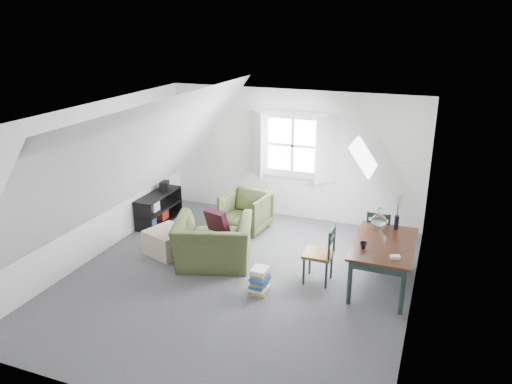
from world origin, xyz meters
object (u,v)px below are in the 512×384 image
at_px(ottoman, 168,241).
at_px(dining_chair_far, 378,234).
at_px(magazine_stack, 260,281).
at_px(armchair_far, 246,229).
at_px(media_shelf, 158,210).
at_px(armchair_near, 214,264).
at_px(dining_table, 384,249).
at_px(dining_chair_near, 321,253).

bearing_deg(ottoman, dining_chair_far, 16.55).
bearing_deg(ottoman, magazine_stack, -19.13).
xyz_separation_m(armchair_far, media_shelf, (-1.70, -0.31, 0.26)).
distance_m(armchair_near, dining_table, 2.68).
relative_size(armchair_near, dining_table, 0.83).
relative_size(armchair_near, dining_chair_far, 1.34).
relative_size(ottoman, dining_chair_far, 0.70).
xyz_separation_m(armchair_far, dining_chair_far, (2.45, -0.38, 0.46)).
distance_m(armchair_near, media_shelf, 2.11).
bearing_deg(dining_chair_far, ottoman, 23.00).
bearing_deg(media_shelf, dining_chair_near, -15.00).
height_order(dining_table, magazine_stack, dining_table).
xyz_separation_m(armchair_near, dining_table, (2.59, 0.26, 0.62)).
height_order(dining_chair_far, dining_chair_near, dining_chair_near).
relative_size(armchair_near, magazine_stack, 3.11).
bearing_deg(dining_table, ottoman, -176.51).
relative_size(dining_table, media_shelf, 1.26).
relative_size(ottoman, dining_chair_near, 0.69).
bearing_deg(armchair_near, armchair_far, -106.26).
distance_m(dining_table, media_shelf, 4.44).
bearing_deg(armchair_near, magazine_stack, 133.16).
distance_m(armchair_near, magazine_stack, 1.15).
bearing_deg(magazine_stack, dining_table, 26.65).
bearing_deg(media_shelf, ottoman, -48.95).
height_order(armchair_far, dining_chair_near, dining_chair_near).
distance_m(dining_table, dining_chair_far, 0.87).
bearing_deg(armchair_near, media_shelf, -51.85).
height_order(ottoman, magazine_stack, ottoman).
bearing_deg(dining_chair_near, armchair_near, -78.75).
bearing_deg(armchair_near, ottoman, -24.89).
relative_size(dining_chair_far, magazine_stack, 2.32).
bearing_deg(magazine_stack, armchair_near, 151.16).
distance_m(dining_chair_far, magazine_stack, 2.18).
xyz_separation_m(armchair_near, ottoman, (-0.90, 0.11, 0.20)).
distance_m(ottoman, magazine_stack, 2.00).
xyz_separation_m(dining_table, dining_chair_near, (-0.87, -0.18, -0.15)).
bearing_deg(media_shelf, dining_table, -9.41).
bearing_deg(ottoman, armchair_near, -6.90).
bearing_deg(dining_chair_near, magazine_stack, -40.62).
bearing_deg(magazine_stack, dining_chair_near, 40.75).
bearing_deg(ottoman, dining_chair_near, -0.65).
height_order(ottoman, dining_table, dining_table).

